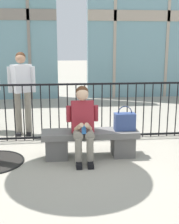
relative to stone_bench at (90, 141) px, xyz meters
The scene contains 6 objects.
ground_plane 0.27m from the stone_bench, ahead, with size 60.00×60.00×0.00m, color #A8A091.
stone_bench is the anchor object (origin of this frame).
seated_person_with_phone 0.42m from the stone_bench, 135.83° to the right, with size 0.52×0.66×1.21m.
handbag_on_bench 0.67m from the stone_bench, ahead, with size 0.35×0.18×0.41m.
bystander_further_back 2.01m from the stone_bench, 131.81° to the left, with size 0.55×0.40×1.71m.
plaza_railing 1.03m from the stone_bench, 90.00° to the left, with size 9.57×0.04×1.13m.
Camera 1 is at (-0.51, -4.74, 1.86)m, focal length 47.81 mm.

